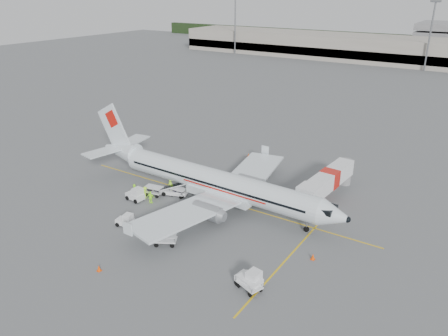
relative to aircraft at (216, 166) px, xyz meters
The scene contains 24 objects.
ground 5.34m from the aircraft, 127.25° to the left, with size 360.00×360.00×0.00m, color #56595B.
stripe_lead 5.34m from the aircraft, 127.25° to the left, with size 44.00×0.20×0.01m, color yellow.
stripe_cross 15.96m from the aircraft, 28.06° to the right, with size 0.20×20.00×0.01m, color yellow.
terminal_west 137.08m from the aircraft, 107.27° to the left, with size 110.00×22.00×9.00m, color gray, non-canonical shape.
treeline 175.92m from the aircraft, 90.22° to the left, with size 300.00×3.00×6.00m, color black, non-canonical shape.
mast_west 138.45m from the aircraft, 120.73° to the left, with size 3.20×1.20×22.00m, color slate, non-canonical shape.
mast_center 119.12m from the aircraft, 87.92° to the left, with size 3.20×1.20×22.00m, color slate, non-canonical shape.
aircraft is the anchor object (origin of this frame).
jet_bridge 15.38m from the aircraft, 38.89° to the left, with size 2.80×14.95×3.92m, color white, non-canonical shape.
belt_loader 7.38m from the aircraft, 169.88° to the right, with size 4.75×1.78×2.57m, color white, non-canonical shape.
tug_fore 18.05m from the aircraft, 45.90° to the right, with size 2.46×1.41×1.90m, color white, non-canonical shape.
tug_mid 13.00m from the aircraft, 118.27° to the right, with size 2.07×1.19×1.60m, color white, non-canonical shape.
tug_aft 11.65m from the aircraft, 151.50° to the right, with size 2.40×1.37×1.85m, color white, non-canonical shape.
cart_loaded_a 9.96m from the aircraft, 162.13° to the right, with size 2.43×1.44×1.27m, color white, non-canonical shape.
cart_loaded_b 7.21m from the aircraft, 168.53° to the right, with size 2.19×1.30×1.14m, color white, non-canonical shape.
cart_empty_a 12.23m from the aircraft, 85.68° to the right, with size 2.51×1.48×1.31m, color white, non-canonical shape.
cart_empty_b 18.62m from the aircraft, 46.17° to the right, with size 2.44×1.44×1.27m, color white, non-canonical shape.
cone_nose 17.14m from the aircraft, 18.35° to the right, with size 0.43×0.43×0.70m, color #F84704.
cone_port 18.36m from the aircraft, 106.36° to the left, with size 0.37×0.37×0.60m, color #F84704.
cone_stbd 19.37m from the aircraft, 94.65° to the right, with size 0.42×0.42×0.69m, color #F84704.
crew_a 8.47m from the aircraft, behind, with size 0.64×0.42×1.76m, color #AFFF23.
crew_b 12.09m from the aircraft, 157.60° to the right, with size 0.82×0.64×1.70m, color #AFFF23.
crew_c 10.56m from the aircraft, 154.88° to the right, with size 1.11×0.64×1.72m, color #AFFF23.
crew_d 9.63m from the aircraft, 146.65° to the right, with size 0.98×0.41×1.66m, color #AFFF23.
Camera 1 is at (29.41, -43.19, 26.25)m, focal length 35.00 mm.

